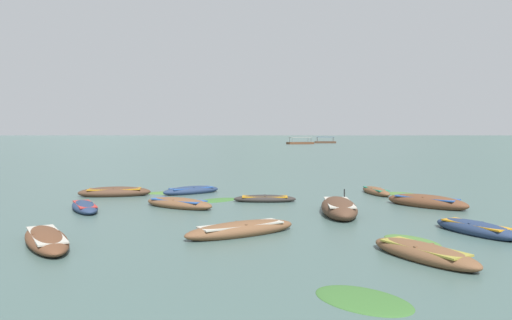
# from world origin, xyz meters

# --- Properties ---
(ground_plane) EXTENTS (6000.00, 6000.00, 0.00)m
(ground_plane) POSITION_xyz_m (0.00, 1500.00, 0.00)
(ground_plane) COLOR #425B56
(mountain_1) EXTENTS (1708.02, 1708.02, 395.24)m
(mountain_1) POSITION_xyz_m (-792.93, 2156.34, 197.62)
(mountain_1) COLOR slate
(mountain_1) RESTS_ON ground
(mountain_2) EXTENTS (683.86, 683.86, 278.05)m
(mountain_2) POSITION_xyz_m (18.39, 1958.70, 139.03)
(mountain_2) COLOR #56665B
(mountain_2) RESTS_ON ground
(mountain_3) EXTENTS (1026.38, 1026.38, 418.82)m
(mountain_3) POSITION_xyz_m (1003.40, 2050.96, 209.41)
(mountain_3) COLOR #4C5B56
(mountain_3) RESTS_ON ground
(rowboat_0) EXTENTS (2.58, 3.48, 0.48)m
(rowboat_0) POSITION_xyz_m (-6.82, 16.28, 0.15)
(rowboat_0) COLOR navy
(rowboat_0) RESTS_ON ground
(rowboat_1) EXTENTS (1.46, 3.21, 0.50)m
(rowboat_1) POSITION_xyz_m (7.67, 22.28, 0.16)
(rowboat_1) COLOR brown
(rowboat_1) RESTS_ON ground
(rowboat_2) EXTENTS (2.42, 3.32, 0.56)m
(rowboat_2) POSITION_xyz_m (8.62, 11.73, 0.17)
(rowboat_2) COLOR navy
(rowboat_2) RESTS_ON ground
(rowboat_3) EXTENTS (4.11, 2.06, 0.65)m
(rowboat_3) POSITION_xyz_m (-7.06, 21.15, 0.20)
(rowboat_3) COLOR #4C3323
(rowboat_3) RESTS_ON ground
(rowboat_4) EXTENTS (4.11, 3.18, 0.58)m
(rowboat_4) POSITION_xyz_m (0.53, 11.38, 0.18)
(rowboat_4) COLOR brown
(rowboat_4) RESTS_ON ground
(rowboat_5) EXTENTS (3.20, 1.00, 0.44)m
(rowboat_5) POSITION_xyz_m (1.31, 19.17, 0.14)
(rowboat_5) COLOR #2D2826
(rowboat_5) RESTS_ON ground
(rowboat_6) EXTENTS (1.66, 4.41, 0.85)m
(rowboat_6) POSITION_xyz_m (4.52, 15.57, 0.26)
(rowboat_6) COLOR #4C3323
(rowboat_6) RESTS_ON ground
(rowboat_7) EXTENTS (3.90, 2.96, 0.57)m
(rowboat_7) POSITION_xyz_m (-2.73, 17.25, 0.18)
(rowboat_7) COLOR brown
(rowboat_7) RESTS_ON ground
(rowboat_8) EXTENTS (3.71, 3.67, 0.72)m
(rowboat_8) POSITION_xyz_m (8.99, 17.68, 0.22)
(rowboat_8) COLOR brown
(rowboat_8) RESTS_ON ground
(rowboat_9) EXTENTS (3.26, 4.15, 0.55)m
(rowboat_9) POSITION_xyz_m (-5.46, 9.80, 0.17)
(rowboat_9) COLOR brown
(rowboat_9) RESTS_ON ground
(rowboat_10) EXTENTS (2.78, 3.55, 0.55)m
(rowboat_10) POSITION_xyz_m (5.73, 8.41, 0.17)
(rowboat_10) COLOR brown
(rowboat_10) RESTS_ON ground
(rowboat_11) EXTENTS (3.45, 2.91, 0.54)m
(rowboat_11) POSITION_xyz_m (-2.96, 22.27, 0.17)
(rowboat_11) COLOR navy
(rowboat_11) RESTS_ON ground
(ferry_0) EXTENTS (7.78, 3.12, 2.54)m
(ferry_0) POSITION_xyz_m (22.95, 166.36, 0.45)
(ferry_0) COLOR #4C3323
(ferry_0) RESTS_ON ground
(ferry_1) EXTENTS (9.47, 5.96, 2.54)m
(ferry_1) POSITION_xyz_m (12.64, 150.60, 0.45)
(ferry_1) COLOR brown
(ferry_1) RESTS_ON ground
(mooring_buoy) EXTENTS (0.47, 0.47, 0.86)m
(mooring_buoy) POSITION_xyz_m (5.26, 18.62, 0.10)
(mooring_buoy) COLOR #DB4C1E
(mooring_buoy) RESTS_ON ground
(weed_patch_0) EXTENTS (2.41, 2.63, 0.14)m
(weed_patch_0) POSITION_xyz_m (9.18, 22.19, 0.00)
(weed_patch_0) COLOR #477033
(weed_patch_0) RESTS_ON ground
(weed_patch_1) EXTENTS (2.72, 1.74, 0.14)m
(weed_patch_1) POSITION_xyz_m (-4.42, 22.46, 0.00)
(weed_patch_1) COLOR #477033
(weed_patch_1) RESTS_ON ground
(weed_patch_2) EXTENTS (2.68, 2.58, 0.14)m
(weed_patch_2) POSITION_xyz_m (-1.19, 19.52, 0.00)
(weed_patch_2) COLOR #38662D
(weed_patch_2) RESTS_ON ground
(weed_patch_3) EXTENTS (2.12, 2.51, 0.14)m
(weed_patch_3) POSITION_xyz_m (6.07, 10.54, 0.00)
(weed_patch_3) COLOR #477033
(weed_patch_3) RESTS_ON ground
(weed_patch_4) EXTENTS (2.60, 2.59, 0.14)m
(weed_patch_4) POSITION_xyz_m (3.40, 5.22, 0.00)
(weed_patch_4) COLOR #38662D
(weed_patch_4) RESTS_ON ground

